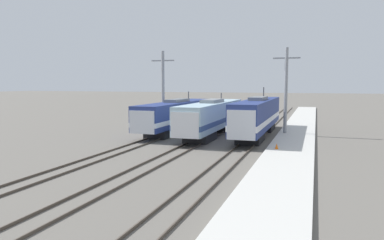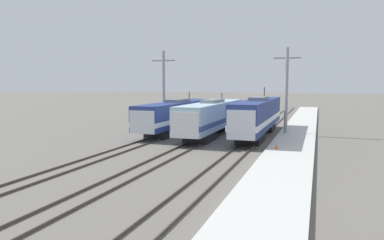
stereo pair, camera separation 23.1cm
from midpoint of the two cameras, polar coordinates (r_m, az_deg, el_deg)
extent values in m
plane|color=#666059|center=(34.99, -0.58, -4.06)|extent=(400.00, 400.00, 0.00)
cube|color=#4C4238|center=(37.19, -8.93, -3.43)|extent=(0.07, 120.00, 0.15)
cube|color=#4C4238|center=(36.56, -6.92, -3.56)|extent=(0.07, 120.00, 0.15)
cube|color=#4C4238|center=(35.21, -1.69, -3.88)|extent=(0.07, 120.00, 0.15)
cube|color=#4C4238|center=(34.75, 0.54, -4.00)|extent=(0.07, 120.00, 0.15)
cube|color=#4C4238|center=(33.85, 6.29, -4.30)|extent=(0.07, 120.00, 0.15)
cube|color=#4C4238|center=(33.58, 8.69, -4.41)|extent=(0.07, 120.00, 0.15)
cube|color=black|center=(41.41, -4.80, -1.90)|extent=(2.45, 4.29, 0.95)
cube|color=black|center=(50.46, -0.44, -0.53)|extent=(2.45, 4.29, 0.95)
cube|color=navy|center=(45.72, -2.42, 1.11)|extent=(2.89, 19.51, 2.67)
cube|color=silver|center=(45.76, -2.41, 0.44)|extent=(2.93, 19.55, 0.48)
cube|color=silver|center=(37.83, -7.06, -0.18)|extent=(2.65, 2.46, 2.27)
cube|color=black|center=(36.76, -7.84, 0.42)|extent=(2.26, 0.08, 0.64)
cube|color=slate|center=(45.62, -2.43, 3.00)|extent=(1.59, 4.88, 0.35)
cylinder|color=#38383D|center=(49.64, -0.66, 3.69)|extent=(0.12, 0.12, 1.17)
cube|color=#232326|center=(38.07, 1.07, -2.55)|extent=(2.46, 4.11, 0.95)
cube|color=#232326|center=(47.00, 4.46, -1.00)|extent=(2.46, 4.11, 0.95)
cube|color=#9EBCCC|center=(42.31, 2.96, 0.81)|extent=(2.90, 18.69, 2.78)
cube|color=navy|center=(42.36, 2.95, 0.06)|extent=(2.94, 18.73, 0.50)
cube|color=silver|center=(34.47, -0.71, -0.63)|extent=(2.66, 2.34, 2.36)
cube|color=black|center=(33.39, -1.32, 0.07)|extent=(2.26, 0.08, 0.66)
cube|color=gray|center=(42.21, 2.97, 2.93)|extent=(1.59, 4.67, 0.35)
cylinder|color=#38383D|center=(46.17, 4.33, 3.55)|extent=(0.12, 0.12, 0.98)
cube|color=black|center=(37.75, 8.71, -2.68)|extent=(2.33, 4.34, 0.95)
cube|color=black|center=(47.43, 10.72, -1.02)|extent=(2.33, 4.34, 0.95)
cube|color=navy|center=(42.37, 9.88, 0.95)|extent=(2.74, 19.74, 3.09)
cube|color=silver|center=(42.43, 9.86, 0.12)|extent=(2.78, 19.78, 0.56)
cube|color=silver|center=(33.65, 7.61, -0.61)|extent=(2.52, 2.12, 2.62)
cube|color=black|center=(32.63, 7.30, 0.22)|extent=(2.15, 0.08, 0.73)
cube|color=slate|center=(42.27, 9.92, 3.27)|extent=(1.51, 4.93, 0.35)
cylinder|color=#38383D|center=(46.55, 10.72, 4.10)|extent=(0.12, 0.12, 1.37)
cylinder|color=gray|center=(47.10, -4.58, 4.45)|extent=(0.38, 0.38, 9.87)
cube|color=gray|center=(47.18, -4.62, 9.01)|extent=(2.99, 0.16, 0.16)
cylinder|color=gray|center=(43.50, 13.96, 4.21)|extent=(0.38, 0.38, 9.87)
cube|color=gray|center=(43.58, 14.08, 9.14)|extent=(2.99, 0.16, 0.16)
cube|color=beige|center=(33.18, 14.52, -4.55)|extent=(4.00, 120.00, 0.25)
cone|color=orange|center=(33.00, 12.58, -3.92)|extent=(0.30, 0.30, 0.48)
camera|label=1|loc=(0.12, -90.19, -0.02)|focal=35.00mm
camera|label=2|loc=(0.12, 89.81, 0.02)|focal=35.00mm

